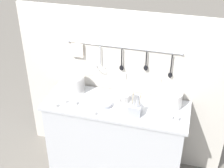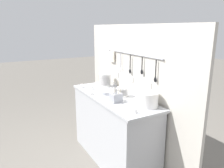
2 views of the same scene
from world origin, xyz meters
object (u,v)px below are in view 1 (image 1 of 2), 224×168
object	(u,v)px
plate_stack	(170,99)
cup_by_caddy	(94,113)
cup_edge_far	(55,105)
cup_back_right	(170,118)
cutlery_caddy	(135,109)
steel_mixing_bowl	(106,104)
bowl_stack_wide_centre	(126,97)
cup_edge_near	(64,102)
cup_back_left	(177,119)
cup_beside_plates	(75,103)
bowl_stack_back_corner	(77,84)

from	to	relation	value
plate_stack	cup_by_caddy	size ratio (longest dim) A/B	5.24
cup_edge_far	cup_back_right	bearing A→B (deg)	5.26
cutlery_caddy	cup_edge_far	xyz separation A→B (m)	(-0.78, -0.11, -0.03)
cup_by_caddy	cup_back_right	size ratio (longest dim) A/B	1.00
cup_by_caddy	steel_mixing_bowl	bearing A→B (deg)	69.70
bowl_stack_wide_centre	cup_edge_near	distance (m)	0.62
cup_back_left	cutlery_caddy	bearing A→B (deg)	179.28
cup_edge_near	cup_beside_plates	size ratio (longest dim) A/B	1.00
steel_mixing_bowl	bowl_stack_wide_centre	bearing A→B (deg)	35.52
bowl_stack_back_corner	steel_mixing_bowl	distance (m)	0.41
plate_stack	cup_back_left	world-z (taller)	plate_stack
plate_stack	cup_edge_far	world-z (taller)	plate_stack
cutlery_caddy	bowl_stack_wide_centre	bearing A→B (deg)	127.78
cup_edge_far	cup_beside_plates	size ratio (longest dim) A/B	1.00
cutlery_caddy	cup_by_caddy	xyz separation A→B (m)	(-0.37, -0.13, -0.03)
bowl_stack_wide_centre	cup_back_right	bearing A→B (deg)	-20.68
cup_edge_far	cup_back_left	bearing A→B (deg)	5.02
bowl_stack_back_corner	cup_back_left	xyz separation A→B (m)	(1.07, -0.22, -0.08)
cup_back_left	bowl_stack_wide_centre	bearing A→B (deg)	161.47
bowl_stack_back_corner	cup_back_right	size ratio (longest dim) A/B	4.48
cutlery_caddy	cup_edge_far	world-z (taller)	cutlery_caddy
cup_edge_near	cup_back_left	distance (m)	1.12
cutlery_caddy	cup_edge_near	world-z (taller)	cutlery_caddy
cup_by_caddy	bowl_stack_wide_centre	bearing A→B (deg)	51.69
bowl_stack_back_corner	plate_stack	xyz separation A→B (m)	(0.98, 0.00, -0.02)
cup_edge_near	cup_back_right	distance (m)	1.06
cup_beside_plates	bowl_stack_back_corner	bearing A→B (deg)	105.48
bowl_stack_wide_centre	plate_stack	bearing A→B (deg)	5.82
cup_by_caddy	cup_beside_plates	xyz separation A→B (m)	(-0.23, 0.11, 0.00)
cup_back_right	cup_back_left	world-z (taller)	same
cup_back_left	cup_beside_plates	size ratio (longest dim) A/B	1.00
cup_by_caddy	cup_beside_plates	bearing A→B (deg)	154.43
cutlery_caddy	steel_mixing_bowl	bearing A→B (deg)	171.01
bowl_stack_wide_centre	cup_edge_far	distance (m)	0.70
cutlery_caddy	bowl_stack_back_corner	bearing A→B (deg)	162.26
cutlery_caddy	cup_back_left	xyz separation A→B (m)	(0.40, -0.00, -0.03)
bowl_stack_back_corner	steel_mixing_bowl	size ratio (longest dim) A/B	1.55
cup_edge_near	cup_edge_far	size ratio (longest dim) A/B	1.00
cup_back_right	cup_beside_plates	world-z (taller)	same
steel_mixing_bowl	cup_edge_far	distance (m)	0.50
cup_back_left	cup_beside_plates	distance (m)	1.00
plate_stack	cup_back_right	bearing A→B (deg)	-81.38
bowl_stack_wide_centre	steel_mixing_bowl	xyz separation A→B (m)	(-0.17, -0.12, -0.04)
cup_by_caddy	cup_back_left	size ratio (longest dim) A/B	1.00
bowl_stack_back_corner	steel_mixing_bowl	xyz separation A→B (m)	(0.36, -0.17, -0.08)
plate_stack	cutlery_caddy	size ratio (longest dim) A/B	0.92
bowl_stack_wide_centre	cup_back_left	bearing A→B (deg)	-18.53
steel_mixing_bowl	cup_edge_near	bearing A→B (deg)	-170.07
cup_edge_near	cup_back_right	world-z (taller)	same
cup_edge_near	cup_back_left	xyz separation A→B (m)	(1.12, 0.02, 0.00)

